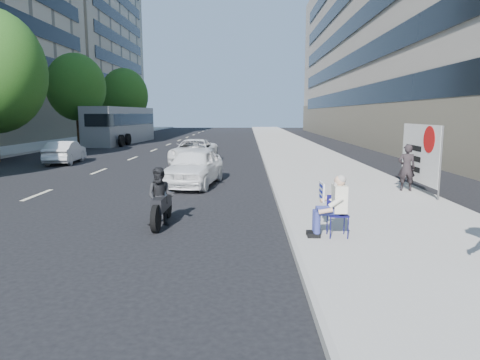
{
  "coord_description": "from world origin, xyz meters",
  "views": [
    {
      "loc": [
        0.52,
        -5.93,
        2.68
      ],
      "look_at": [
        0.36,
        3.42,
        1.24
      ],
      "focal_mm": 32.0,
      "sensor_mm": 36.0,
      "label": 1
    }
  ],
  "objects_px": {
    "motorcycle": "(161,200)",
    "protest_banner": "(420,154)",
    "pedestrian_woman": "(407,168)",
    "white_sedan_mid": "(65,152)",
    "white_sedan_far": "(194,151)",
    "bus": "(122,125)",
    "seated_protester": "(333,202)",
    "white_sedan_near": "(194,167)"
  },
  "relations": [
    {
      "from": "motorcycle",
      "to": "protest_banner",
      "type": "bearing_deg",
      "value": 28.59
    },
    {
      "from": "pedestrian_woman",
      "to": "white_sedan_mid",
      "type": "xyz_separation_m",
      "value": [
        -15.31,
        9.13,
        -0.31
      ]
    },
    {
      "from": "white_sedan_mid",
      "to": "white_sedan_far",
      "type": "relative_size",
      "value": 0.8
    },
    {
      "from": "protest_banner",
      "to": "white_sedan_mid",
      "type": "distance_m",
      "value": 18.21
    },
    {
      "from": "white_sedan_mid",
      "to": "bus",
      "type": "distance_m",
      "value": 16.6
    },
    {
      "from": "white_sedan_far",
      "to": "bus",
      "type": "height_order",
      "value": "bus"
    },
    {
      "from": "white_sedan_far",
      "to": "motorcycle",
      "type": "height_order",
      "value": "motorcycle"
    },
    {
      "from": "seated_protester",
      "to": "bus",
      "type": "distance_m",
      "value": 33.85
    },
    {
      "from": "seated_protester",
      "to": "white_sedan_mid",
      "type": "distance_m",
      "value": 18.75
    },
    {
      "from": "motorcycle",
      "to": "bus",
      "type": "relative_size",
      "value": 0.17
    },
    {
      "from": "white_sedan_near",
      "to": "white_sedan_mid",
      "type": "height_order",
      "value": "white_sedan_near"
    },
    {
      "from": "protest_banner",
      "to": "white_sedan_far",
      "type": "height_order",
      "value": "protest_banner"
    },
    {
      "from": "protest_banner",
      "to": "motorcycle",
      "type": "relative_size",
      "value": 1.5
    },
    {
      "from": "pedestrian_woman",
      "to": "white_sedan_mid",
      "type": "relative_size",
      "value": 0.41
    },
    {
      "from": "protest_banner",
      "to": "white_sedan_far",
      "type": "bearing_deg",
      "value": 132.62
    },
    {
      "from": "seated_protester",
      "to": "white_sedan_far",
      "type": "height_order",
      "value": "seated_protester"
    },
    {
      "from": "pedestrian_woman",
      "to": "protest_banner",
      "type": "distance_m",
      "value": 0.62
    },
    {
      "from": "white_sedan_mid",
      "to": "bus",
      "type": "xyz_separation_m",
      "value": [
        -1.66,
        16.48,
        1.02
      ]
    },
    {
      "from": "protest_banner",
      "to": "white_sedan_near",
      "type": "distance_m",
      "value": 7.97
    },
    {
      "from": "seated_protester",
      "to": "white_sedan_mid",
      "type": "bearing_deg",
      "value": 129.0
    },
    {
      "from": "pedestrian_woman",
      "to": "white_sedan_near",
      "type": "distance_m",
      "value": 7.56
    },
    {
      "from": "seated_protester",
      "to": "white_sedan_far",
      "type": "bearing_deg",
      "value": 107.72
    },
    {
      "from": "protest_banner",
      "to": "white_sedan_mid",
      "type": "bearing_deg",
      "value": 149.59
    },
    {
      "from": "seated_protester",
      "to": "bus",
      "type": "bearing_deg",
      "value": 113.43
    },
    {
      "from": "white_sedan_mid",
      "to": "white_sedan_far",
      "type": "xyz_separation_m",
      "value": [
        7.1,
        0.12,
        0.04
      ]
    },
    {
      "from": "seated_protester",
      "to": "white_sedan_mid",
      "type": "height_order",
      "value": "seated_protester"
    },
    {
      "from": "white_sedan_far",
      "to": "white_sedan_near",
      "type": "bearing_deg",
      "value": -79.79
    },
    {
      "from": "protest_banner",
      "to": "bus",
      "type": "height_order",
      "value": "bus"
    },
    {
      "from": "motorcycle",
      "to": "white_sedan_far",
      "type": "bearing_deg",
      "value": 94.99
    },
    {
      "from": "white_sedan_near",
      "to": "white_sedan_far",
      "type": "xyz_separation_m",
      "value": [
        -0.89,
        7.35,
        -0.06
      ]
    },
    {
      "from": "pedestrian_woman",
      "to": "white_sedan_far",
      "type": "distance_m",
      "value": 12.37
    },
    {
      "from": "pedestrian_woman",
      "to": "white_sedan_near",
      "type": "relative_size",
      "value": 0.37
    },
    {
      "from": "protest_banner",
      "to": "pedestrian_woman",
      "type": "bearing_deg",
      "value": 167.97
    },
    {
      "from": "pedestrian_woman",
      "to": "bus",
      "type": "bearing_deg",
      "value": -49.45
    },
    {
      "from": "pedestrian_woman",
      "to": "white_sedan_mid",
      "type": "bearing_deg",
      "value": -23.79
    },
    {
      "from": "bus",
      "to": "pedestrian_woman",
      "type": "bearing_deg",
      "value": -52.32
    },
    {
      "from": "seated_protester",
      "to": "motorcycle",
      "type": "distance_m",
      "value": 4.1
    },
    {
      "from": "pedestrian_woman",
      "to": "seated_protester",
      "type": "bearing_deg",
      "value": 64.18
    },
    {
      "from": "protest_banner",
      "to": "white_sedan_near",
      "type": "bearing_deg",
      "value": 165.59
    },
    {
      "from": "seated_protester",
      "to": "white_sedan_near",
      "type": "height_order",
      "value": "seated_protester"
    },
    {
      "from": "white_sedan_far",
      "to": "motorcycle",
      "type": "distance_m",
      "value": 13.34
    },
    {
      "from": "white_sedan_near",
      "to": "white_sedan_far",
      "type": "bearing_deg",
      "value": 104.65
    }
  ]
}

